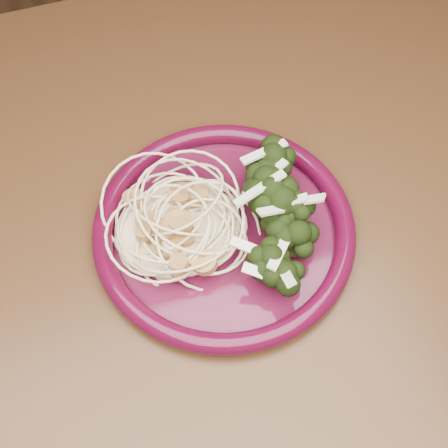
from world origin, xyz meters
TOP-DOWN VIEW (x-y plane):
  - dining_table at (0.00, 0.00)m, footprint 1.20×0.80m
  - dinner_plate at (-0.03, 0.00)m, footprint 0.33×0.33m
  - spaghetti_pile at (-0.07, 0.02)m, footprint 0.16×0.15m
  - scallop_cluster at (-0.07, 0.02)m, footprint 0.15×0.15m
  - broccoli_pile at (0.03, -0.01)m, footprint 0.13×0.17m
  - onion_garnish at (0.03, -0.01)m, footprint 0.09×0.11m

SIDE VIEW (x-z plane):
  - dining_table at x=0.00m, z-range 0.28..1.03m
  - dinner_plate at x=-0.03m, z-range 0.75..0.77m
  - spaghetti_pile at x=-0.07m, z-range 0.76..0.78m
  - broccoli_pile at x=0.03m, z-range 0.76..0.81m
  - scallop_cluster at x=-0.07m, z-range 0.78..0.82m
  - onion_garnish at x=0.03m, z-range 0.79..0.84m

